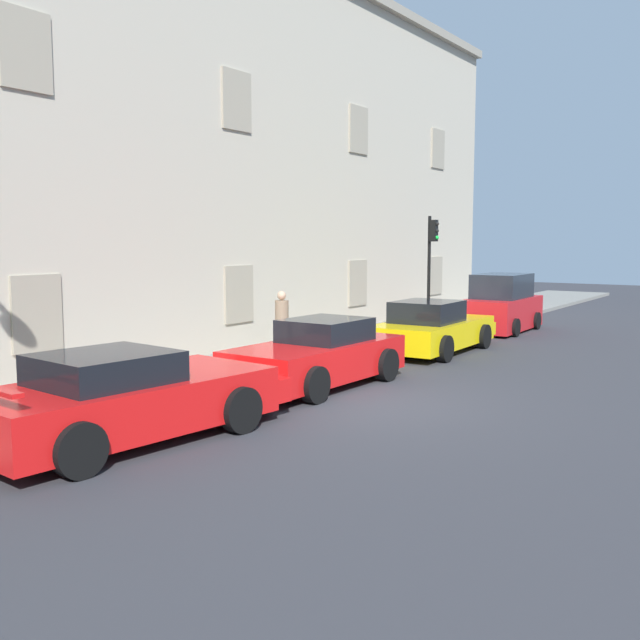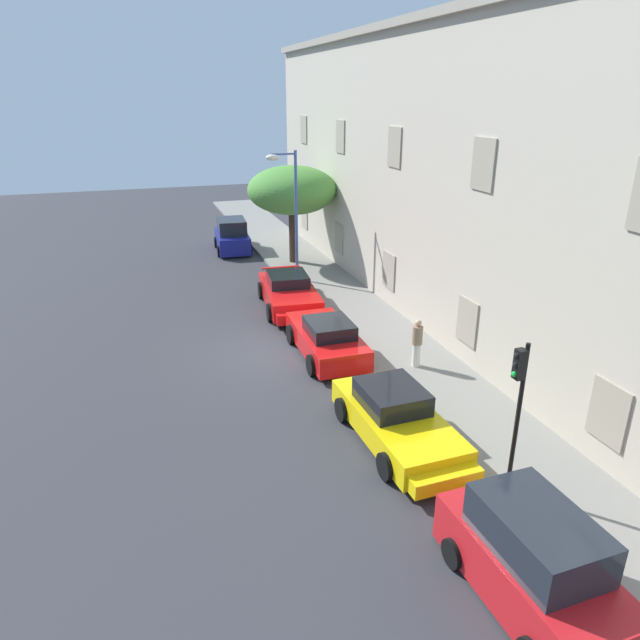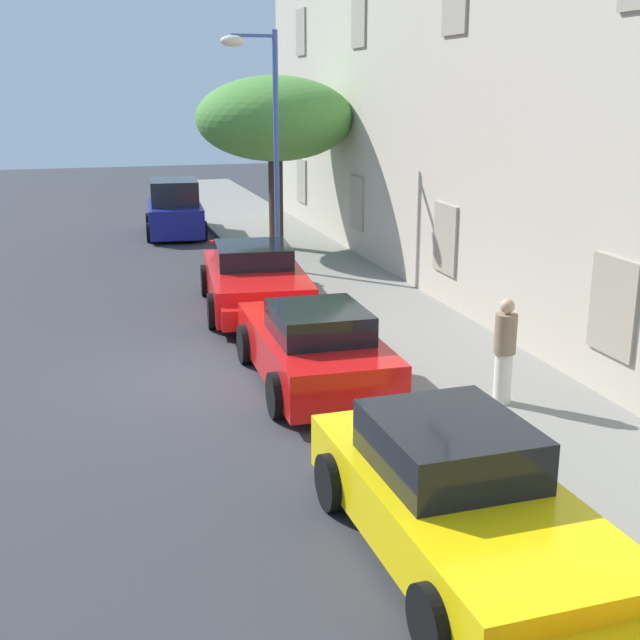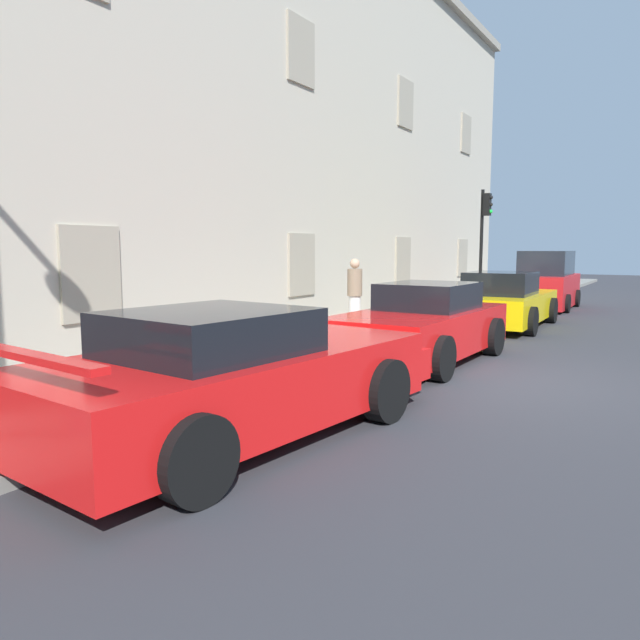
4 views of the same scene
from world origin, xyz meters
The scene contains 9 objects.
ground_plane centered at (0.00, 0.00, 0.00)m, with size 80.00×80.00×0.00m, color #333338.
sidewalk centered at (0.00, 3.96, 0.07)m, with size 60.00×3.37×0.14m, color gray.
building_facade centered at (0.00, 7.70, 5.51)m, with size 37.52×4.62×10.99m.
sportscar_red_lead centered at (-4.12, 1.63, 0.63)m, with size 5.16×2.60×1.38m.
sportscar_yellow_flank centered at (0.56, 1.59, 0.61)m, with size 4.68×2.11×1.38m.
sportscar_white_middle centered at (6.40, 1.61, 0.61)m, with size 4.87×2.22×1.40m.
hatchback_parked centered at (11.63, 1.64, 0.84)m, with size 3.83×1.92×1.90m.
traffic_light centered at (9.04, 2.98, 2.60)m, with size 0.22×0.36×3.60m.
pedestrian_admiring centered at (2.72, 4.00, 0.97)m, with size 0.44×0.44×1.62m.
Camera 1 is at (-11.51, -6.78, 3.02)m, focal length 40.77 mm.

